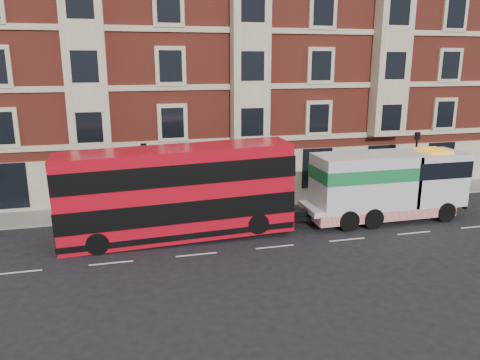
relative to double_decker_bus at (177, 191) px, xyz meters
name	(u,v)px	position (x,y,z in m)	size (l,w,h in m)	color
ground	(275,247)	(4.57, -2.44, -2.57)	(120.00, 120.00, 0.00)	black
sidewalk	(239,203)	(4.57, 5.06, -2.49)	(90.00, 3.00, 0.15)	slate
victorian_terrace	(221,48)	(5.07, 12.56, 7.50)	(45.00, 12.00, 20.40)	maroon
lamp_post_west	(145,174)	(-1.43, 3.76, 0.11)	(0.35, 0.15, 4.35)	black
lamp_post_east	(415,159)	(16.57, 3.76, 0.11)	(0.35, 0.15, 4.35)	black
double_decker_bus	(177,191)	(0.00, 0.00, 0.00)	(11.97, 2.75, 4.85)	red
tow_truck	(385,185)	(12.06, 0.00, -0.45)	(9.59, 2.83, 3.99)	silver
pedestrian	(151,199)	(-1.11, 4.42, -1.63)	(0.58, 0.38, 1.58)	#1A2035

